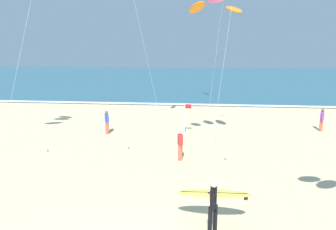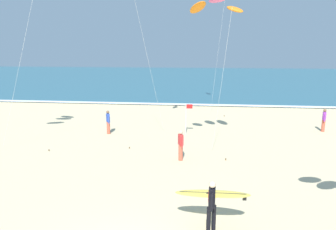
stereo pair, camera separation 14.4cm
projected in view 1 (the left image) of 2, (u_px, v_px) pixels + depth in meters
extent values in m
cube|color=#2D6075|center=(191.00, 78.00, 59.88)|extent=(160.00, 60.00, 0.08)
cube|color=white|center=(182.00, 104.00, 31.01)|extent=(160.00, 0.96, 0.01)
cylinder|color=black|center=(210.00, 220.00, 9.44)|extent=(0.13, 0.13, 0.88)
cylinder|color=black|center=(215.00, 218.00, 9.57)|extent=(0.13, 0.13, 0.88)
cube|color=black|center=(213.00, 197.00, 9.35)|extent=(0.22, 0.35, 0.60)
cube|color=red|center=(210.00, 196.00, 9.36)|extent=(0.02, 0.20, 0.32)
sphere|color=beige|center=(214.00, 184.00, 9.26)|extent=(0.21, 0.21, 0.21)
cylinder|color=black|center=(213.00, 202.00, 9.14)|extent=(0.09, 0.09, 0.56)
cylinder|color=black|center=(214.00, 190.00, 9.55)|extent=(0.09, 0.09, 0.26)
cylinder|color=black|center=(212.00, 193.00, 9.67)|extent=(0.26, 0.09, 0.14)
ellipsoid|color=#EFD14C|center=(214.00, 194.00, 9.71)|extent=(2.41, 0.70, 0.17)
cube|color=#333333|center=(214.00, 192.00, 9.70)|extent=(2.09, 0.15, 0.10)
cube|color=#262628|center=(246.00, 198.00, 9.57)|extent=(0.12, 0.02, 0.14)
ellipsoid|color=orange|center=(234.00, 9.00, 15.88)|extent=(1.15, 1.46, 0.60)
ellipsoid|color=pink|center=(216.00, 0.00, 15.45)|extent=(1.16, 1.47, 0.20)
ellipsoid|color=orange|center=(197.00, 8.00, 15.18)|extent=(1.15, 1.46, 0.60)
cylinder|color=silver|center=(221.00, 85.00, 15.65)|extent=(0.67, 1.37, 7.41)
cylinder|color=brown|center=(225.00, 159.00, 15.75)|extent=(0.06, 0.06, 0.10)
cylinder|color=silver|center=(218.00, 39.00, 25.47)|extent=(1.12, 1.74, 12.56)
cylinder|color=brown|center=(223.00, 116.00, 25.92)|extent=(0.06, 0.06, 0.10)
cylinder|color=silver|center=(146.00, 55.00, 18.21)|extent=(1.51, 3.84, 10.29)
cylinder|color=brown|center=(129.00, 148.00, 17.53)|extent=(0.06, 0.06, 0.10)
cylinder|color=silver|center=(16.00, 73.00, 16.29)|extent=(2.78, 0.02, 8.48)
cylinder|color=brown|center=(48.00, 151.00, 17.06)|extent=(0.06, 0.06, 0.10)
cylinder|color=#D8593F|center=(107.00, 128.00, 20.48)|extent=(0.22, 0.22, 0.84)
cube|color=#3351B7|center=(107.00, 118.00, 20.33)|extent=(0.32, 0.37, 0.54)
sphere|color=brown|center=(106.00, 112.00, 20.25)|extent=(0.20, 0.20, 0.20)
cylinder|color=#3351B7|center=(106.00, 119.00, 20.54)|extent=(0.08, 0.08, 0.50)
cylinder|color=#3351B7|center=(108.00, 120.00, 20.17)|extent=(0.08, 0.08, 0.50)
cylinder|color=#D8593F|center=(180.00, 152.00, 15.65)|extent=(0.22, 0.22, 0.84)
cube|color=red|center=(180.00, 139.00, 15.50)|extent=(0.30, 0.37, 0.54)
sphere|color=beige|center=(180.00, 132.00, 15.42)|extent=(0.20, 0.20, 0.20)
cylinder|color=red|center=(182.00, 143.00, 15.33)|extent=(0.08, 0.08, 0.50)
cylinder|color=red|center=(179.00, 140.00, 15.72)|extent=(0.08, 0.08, 0.50)
cylinder|color=#D8593F|center=(321.00, 125.00, 21.18)|extent=(0.22, 0.22, 0.84)
cube|color=purple|center=(322.00, 116.00, 21.03)|extent=(0.24, 0.35, 0.54)
sphere|color=brown|center=(323.00, 110.00, 20.95)|extent=(0.20, 0.20, 0.20)
cylinder|color=purple|center=(323.00, 118.00, 20.85)|extent=(0.08, 0.08, 0.50)
cylinder|color=purple|center=(322.00, 116.00, 21.25)|extent=(0.08, 0.08, 0.50)
cylinder|color=silver|center=(185.00, 119.00, 20.30)|extent=(0.05, 0.05, 2.10)
cube|color=red|center=(188.00, 106.00, 20.09)|extent=(0.40, 0.02, 0.28)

